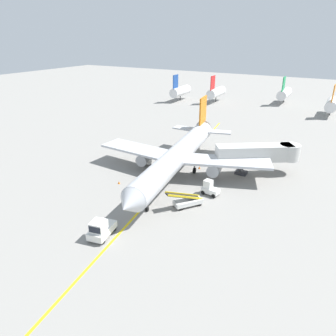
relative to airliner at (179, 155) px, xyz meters
The scene contains 16 objects.
ground_plane 11.96m from the airliner, 85.28° to the right, with size 300.00×300.00×0.00m, color gray.
taxi_line_yellow 7.27m from the airliner, 89.28° to the right, with size 0.30×80.00×0.01m, color yellow.
airliner is the anchor object (origin of this frame).
jet_bridge 13.24m from the airliner, 31.91° to the left, with size 12.02×9.23×4.85m.
pushback_tug 19.14m from the airliner, 88.78° to the right, with size 2.55×3.90×2.20m.
baggage_tug_near_wing 8.23m from the airliner, 28.29° to the right, with size 2.55×1.61×2.10m.
baggage_tug_by_cargo_door 7.42m from the airliner, behind, with size 2.62×2.62×2.10m.
belt_loader_forward_hold 10.32m from the airliner, 55.43° to the right, with size 3.96×4.78×2.59m.
ground_crew_marshaller 11.56m from the airliner, 86.75° to the right, with size 0.36×0.24×1.70m.
safety_cone_nose_left 9.24m from the airliner, 109.85° to the right, with size 0.36×0.36×0.44m, color orange.
safety_cone_nose_right 10.19m from the airliner, 130.22° to the right, with size 0.36×0.36×0.44m, color orange.
safety_cone_wingtip_left 5.36m from the airliner, 63.93° to the left, with size 0.36×0.36×0.44m, color orange.
distant_aircraft_far_left 60.86m from the airliner, 117.57° to the left, with size 3.00×10.10×8.80m.
distant_aircraft_mid_left 59.90m from the airliner, 106.23° to the left, with size 3.00×10.10×8.80m.
distant_aircraft_mid_right 66.49m from the airliner, 87.30° to the left, with size 3.00×10.10×8.80m.
distant_aircraft_far_right 58.67m from the airliner, 72.45° to the left, with size 3.00×10.10×8.80m.
Camera 1 is at (20.30, -28.98, 20.78)m, focal length 33.37 mm.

